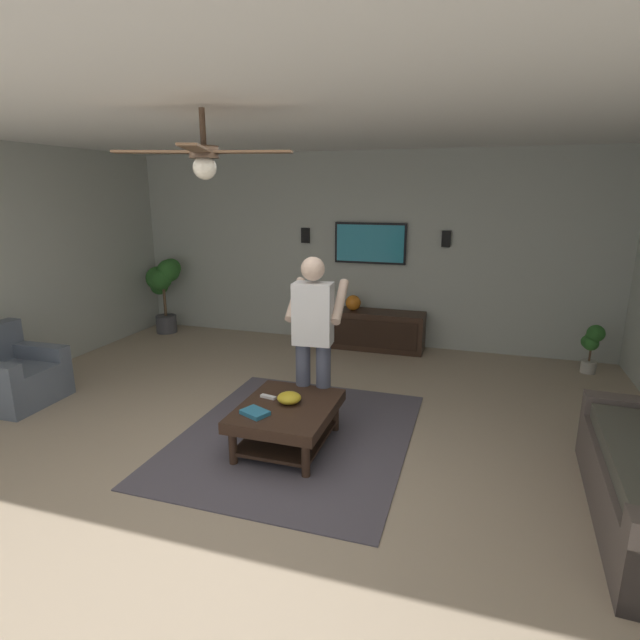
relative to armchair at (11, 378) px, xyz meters
The scene contains 18 objects.
ground_plane 3.05m from the armchair, 97.37° to the right, with size 8.96×8.96×0.00m, color tan.
wall_back_tv 4.67m from the armchair, 41.59° to the right, with size 0.10×7.24×2.77m, color #B2B7AD.
ceiling_slab 3.96m from the armchair, 97.37° to the right, with size 7.67×7.24×0.10m, color white.
area_rug 3.19m from the armchair, 86.66° to the right, with size 2.51×2.06×0.01m, color #514C56.
armchair is the anchor object (origin of this frame).
coffee_table 3.17m from the armchair, 90.27° to the right, with size 1.00×0.80×0.40m.
media_console 4.41m from the armchair, 46.01° to the right, with size 0.45×1.70×0.55m.
tv 4.74m from the armchair, 43.84° to the right, with size 0.05×1.03×0.58m.
person_standing 3.35m from the armchair, 81.15° to the right, with size 0.56×0.57×1.64m.
potted_plant_tall 2.96m from the armchair, ahead, with size 0.48×0.56×1.19m.
potted_plant_short 6.72m from the armchair, 64.84° to the right, with size 0.35×0.25×0.64m.
bowl 3.18m from the armchair, 89.43° to the right, with size 0.21×0.21×0.10m, color gold.
remote_white 2.96m from the armchair, 88.57° to the right, with size 0.15×0.04×0.02m, color white.
book 3.01m from the armchair, 95.32° to the right, with size 0.22×0.16×0.04m, color teal.
vase_round 4.29m from the armchair, 44.51° to the right, with size 0.22×0.22×0.22m, color orange.
wall_speaker_left 5.53m from the armchair, 51.89° to the right, with size 0.06×0.12×0.22m, color black.
wall_speaker_right 4.18m from the armchair, 33.39° to the right, with size 0.06×0.12×0.22m, color black.
ceiling_fan 3.64m from the armchair, 102.80° to the right, with size 1.15×1.18×0.46m.
Camera 1 is at (-3.40, -1.67, 2.21)m, focal length 28.12 mm.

